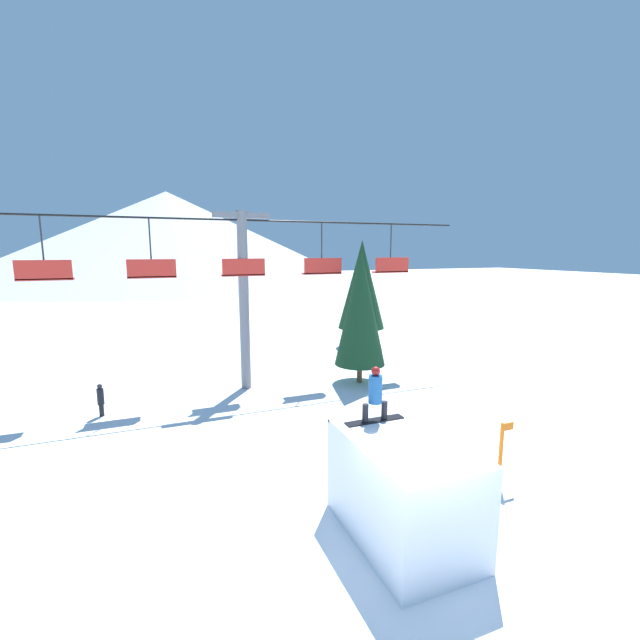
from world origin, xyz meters
The scene contains 9 objects.
ground_plane centered at (0.00, 0.00, 0.00)m, with size 220.00×220.00×0.00m, color white.
mountain_ridge centered at (0.00, 85.54, 8.70)m, with size 75.19×75.19×17.39m.
snow_ramp centered at (0.32, 0.96, 1.09)m, with size 2.04×3.26×2.18m.
snowboarder centered at (0.24, 2.07, 2.80)m, with size 1.42×0.31×1.28m.
chairlift centered at (-0.58, 12.05, 4.69)m, with size 21.23×0.44×7.67m.
pine_tree_near centered at (4.43, 10.91, 3.47)m, with size 2.30×2.30×6.07m.
pine_tree_far centered at (7.90, 17.46, 3.93)m, with size 2.87×2.87×6.66m.
trail_marker centered at (3.80, 1.75, 0.90)m, with size 0.41×0.10×1.69m.
distant_skier centered at (-6.23, 10.82, 0.67)m, with size 0.24×0.24×1.23m.
Camera 1 is at (-4.38, -6.05, 6.03)m, focal length 24.00 mm.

